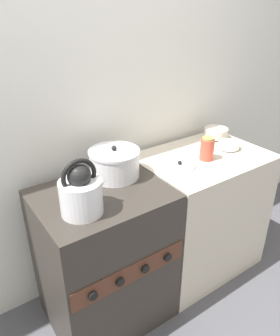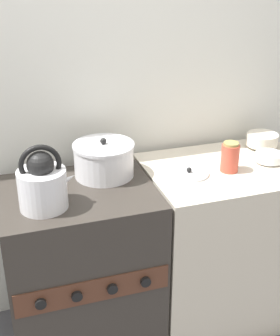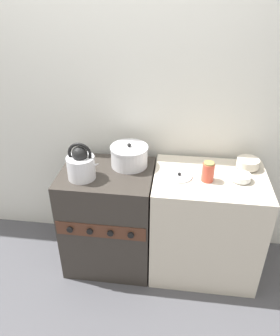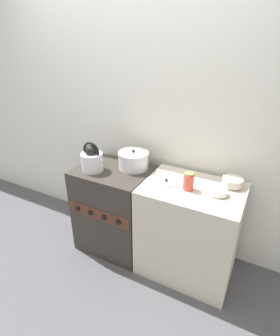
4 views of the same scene
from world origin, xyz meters
name	(u,v)px [view 4 (image 4 of 4)]	position (x,y,z in m)	size (l,w,h in m)	color
ground_plane	(102,259)	(0.00, 0.00, 0.00)	(12.00, 12.00, 0.00)	#4C4C51
wall_back	(133,114)	(0.00, 0.64, 1.25)	(7.00, 0.06, 2.50)	silver
stove	(115,209)	(0.00, 0.26, 0.42)	(0.66, 0.54, 0.84)	#332D28
counter	(189,230)	(0.73, 0.28, 0.42)	(0.78, 0.57, 0.84)	beige
kettle	(92,160)	(-0.15, 0.17, 0.94)	(0.23, 0.19, 0.26)	silver
cooking_pot	(133,160)	(0.15, 0.38, 0.92)	(0.27, 0.27, 0.18)	silver
enamel_bowl	(233,182)	(0.99, 0.44, 0.88)	(0.16, 0.16, 0.07)	beige
small_ceramic_bowl	(219,192)	(0.93, 0.27, 0.87)	(0.13, 0.13, 0.05)	white
storage_jar	(189,181)	(0.70, 0.24, 0.91)	(0.08, 0.08, 0.14)	#CC4C38
loose_pot_lid	(166,182)	(0.51, 0.26, 0.85)	(0.18, 0.18, 0.03)	silver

